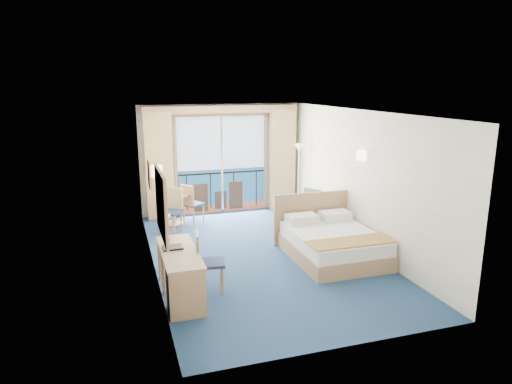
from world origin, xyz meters
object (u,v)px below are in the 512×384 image
at_px(round_table, 173,201).
at_px(floor_lamp, 299,161).
at_px(desk_chair, 205,258).
at_px(desk, 184,282).
at_px(table_chair_a, 191,202).
at_px(bed, 332,242).
at_px(table_chair_b, 172,208).
at_px(nightstand, 323,218).
at_px(armchair, 307,208).

bearing_deg(round_table, floor_lamp, -0.90).
bearing_deg(desk_chair, desk, 147.92).
xyz_separation_m(desk, table_chair_a, (0.78, 4.08, 0.12)).
height_order(bed, table_chair_b, bed).
relative_size(nightstand, floor_lamp, 0.33).
height_order(nightstand, round_table, round_table).
distance_m(bed, round_table, 3.91).
xyz_separation_m(bed, nightstand, (0.54, 1.51, -0.01)).
height_order(floor_lamp, table_chair_b, floor_lamp).
relative_size(floor_lamp, desk_chair, 1.81).
height_order(round_table, table_chair_a, table_chair_a).
xyz_separation_m(bed, table_chair_b, (-2.65, 2.43, 0.25)).
distance_m(nightstand, floor_lamp, 1.74).
bearing_deg(table_chair_b, bed, -6.84).
height_order(desk, desk_chair, desk_chair).
distance_m(floor_lamp, round_table, 3.17).
bearing_deg(table_chair_b, round_table, 115.46).
bearing_deg(armchair, bed, 53.58).
xyz_separation_m(armchair, desk, (-3.30, -3.15, 0.01)).
relative_size(desk_chair, table_chair_b, 1.01).
distance_m(floor_lamp, desk_chair, 4.81).
bearing_deg(desk_chair, nightstand, -45.17).
height_order(nightstand, floor_lamp, floor_lamp).
height_order(armchair, round_table, armchair).
xyz_separation_m(nightstand, table_chair_a, (-2.70, 1.38, 0.24)).
distance_m(nightstand, desk_chair, 3.81).
distance_m(desk, round_table, 4.16).
xyz_separation_m(desk, desk_chair, (0.40, 0.47, 0.14)).
bearing_deg(table_chair_a, desk, 132.62).
bearing_deg(bed, round_table, 130.95).
height_order(nightstand, armchair, armchair).
height_order(floor_lamp, table_chair_a, floor_lamp).
bearing_deg(armchair, table_chair_b, -35.24).
relative_size(bed, desk_chair, 2.02).
relative_size(nightstand, table_chair_b, 0.59).
bearing_deg(nightstand, table_chair_b, 163.85).
distance_m(round_table, table_chair_a, 0.40).
height_order(desk, table_chair_b, table_chair_b).
height_order(bed, round_table, bed).
xyz_separation_m(bed, desk, (-2.94, -1.19, 0.11)).
height_order(table_chair_a, table_chair_b, table_chair_b).
xyz_separation_m(armchair, desk_chair, (-2.89, -2.68, 0.15)).
height_order(bed, desk_chair, bed).
bearing_deg(floor_lamp, nightstand, -89.33).
distance_m(bed, desk, 3.18).
distance_m(bed, armchair, 1.99).
height_order(desk_chair, round_table, desk_chair).
bearing_deg(floor_lamp, bed, -100.23).
distance_m(bed, desk_chair, 2.65).
distance_m(armchair, table_chair_a, 2.68).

